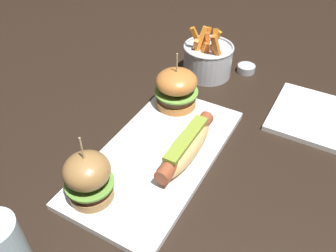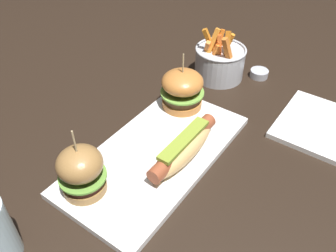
% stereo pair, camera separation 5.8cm
% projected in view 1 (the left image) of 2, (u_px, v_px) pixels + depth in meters
% --- Properties ---
extents(ground_plane, '(3.00, 3.00, 0.00)m').
position_uv_depth(ground_plane, '(158.00, 157.00, 0.71)').
color(ground_plane, black).
extents(platter_main, '(0.41, 0.21, 0.01)m').
position_uv_depth(platter_main, '(158.00, 155.00, 0.70)').
color(platter_main, white).
rests_on(platter_main, ground).
extents(hot_dog, '(0.20, 0.05, 0.05)m').
position_uv_depth(hot_dog, '(186.00, 146.00, 0.68)').
color(hot_dog, tan).
rests_on(hot_dog, platter_main).
extents(slider_left, '(0.09, 0.09, 0.14)m').
position_uv_depth(slider_left, '(88.00, 178.00, 0.59)').
color(slider_left, olive).
rests_on(slider_left, platter_main).
extents(slider_right, '(0.10, 0.10, 0.14)m').
position_uv_depth(slider_right, '(176.00, 88.00, 0.79)').
color(slider_right, '#B76F31').
rests_on(slider_right, platter_main).
extents(fries_bucket, '(0.13, 0.13, 0.14)m').
position_uv_depth(fries_bucket, '(208.00, 59.00, 0.92)').
color(fries_bucket, '#B7BABF').
rests_on(fries_bucket, ground).
extents(sauce_ramekin, '(0.05, 0.05, 0.02)m').
position_uv_depth(sauce_ramekin, '(246.00, 68.00, 0.95)').
color(sauce_ramekin, '#A8AAB2').
rests_on(sauce_ramekin, ground).
extents(side_plate, '(0.20, 0.20, 0.01)m').
position_uv_depth(side_plate, '(317.00, 117.00, 0.80)').
color(side_plate, white).
rests_on(side_plate, ground).
extents(water_glass, '(0.07, 0.07, 0.11)m').
position_uv_depth(water_glass, '(3.00, 250.00, 0.49)').
color(water_glass, silver).
rests_on(water_glass, ground).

